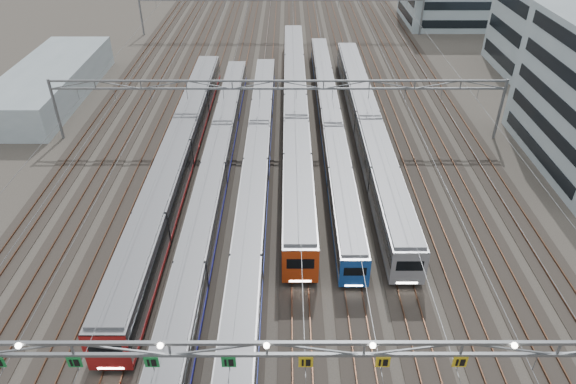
{
  "coord_description": "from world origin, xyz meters",
  "views": [
    {
      "loc": [
        1.2,
        -19.5,
        31.12
      ],
      "look_at": [
        1.23,
        22.0,
        3.5
      ],
      "focal_mm": 32.0,
      "sensor_mm": 36.0,
      "label": 1
    }
  ],
  "objects_px": {
    "train_b": "(214,175)",
    "train_f": "(367,124)",
    "west_shed": "(50,82)",
    "train_c": "(256,171)",
    "gantry_near": "(266,353)",
    "train_a": "(179,154)",
    "train_d": "(295,107)",
    "depot_bldg_mid": "(547,31)",
    "gantry_far": "(281,2)",
    "gantry_mid": "(278,92)",
    "train_e": "(330,119)"
  },
  "relations": [
    {
      "from": "train_b",
      "to": "train_f",
      "type": "distance_m",
      "value": 21.61
    },
    {
      "from": "train_f",
      "to": "west_shed",
      "type": "bearing_deg",
      "value": 163.0
    },
    {
      "from": "train_c",
      "to": "gantry_near",
      "type": "relative_size",
      "value": 1.12
    },
    {
      "from": "train_f",
      "to": "gantry_near",
      "type": "xyz_separation_m",
      "value": [
        -11.3,
        -39.58,
        4.84
      ]
    },
    {
      "from": "train_c",
      "to": "train_f",
      "type": "xyz_separation_m",
      "value": [
        13.5,
        11.11,
        0.22
      ]
    },
    {
      "from": "gantry_near",
      "to": "train_a",
      "type": "bearing_deg",
      "value": 109.45
    },
    {
      "from": "train_c",
      "to": "gantry_near",
      "type": "xyz_separation_m",
      "value": [
        2.2,
        -28.48,
        5.06
      ]
    },
    {
      "from": "train_d",
      "to": "depot_bldg_mid",
      "type": "distance_m",
      "value": 46.37
    },
    {
      "from": "depot_bldg_mid",
      "to": "gantry_far",
      "type": "bearing_deg",
      "value": 155.35
    },
    {
      "from": "gantry_far",
      "to": "train_f",
      "type": "bearing_deg",
      "value": -76.12
    },
    {
      "from": "depot_bldg_mid",
      "to": "train_d",
      "type": "bearing_deg",
      "value": -153.99
    },
    {
      "from": "train_c",
      "to": "gantry_near",
      "type": "distance_m",
      "value": 29.01
    },
    {
      "from": "train_d",
      "to": "gantry_mid",
      "type": "distance_m",
      "value": 6.62
    },
    {
      "from": "train_a",
      "to": "train_e",
      "type": "height_order",
      "value": "train_a"
    },
    {
      "from": "gantry_near",
      "to": "gantry_mid",
      "type": "distance_m",
      "value": 40.12
    },
    {
      "from": "train_f",
      "to": "gantry_far",
      "type": "relative_size",
      "value": 0.97
    },
    {
      "from": "train_e",
      "to": "depot_bldg_mid",
      "type": "distance_m",
      "value": 43.95
    },
    {
      "from": "train_c",
      "to": "gantry_mid",
      "type": "height_order",
      "value": "gantry_mid"
    },
    {
      "from": "gantry_near",
      "to": "gantry_mid",
      "type": "height_order",
      "value": "gantry_near"
    },
    {
      "from": "train_d",
      "to": "west_shed",
      "type": "bearing_deg",
      "value": 166.6
    },
    {
      "from": "train_c",
      "to": "train_e",
      "type": "bearing_deg",
      "value": 55.92
    },
    {
      "from": "train_b",
      "to": "train_d",
      "type": "relative_size",
      "value": 0.98
    },
    {
      "from": "train_d",
      "to": "train_f",
      "type": "relative_size",
      "value": 1.18
    },
    {
      "from": "west_shed",
      "to": "depot_bldg_mid",
      "type": "bearing_deg",
      "value": 8.4
    },
    {
      "from": "train_a",
      "to": "train_e",
      "type": "xyz_separation_m",
      "value": [
        18.0,
        10.05,
        -0.41
      ]
    },
    {
      "from": "train_c",
      "to": "gantry_mid",
      "type": "relative_size",
      "value": 1.12
    },
    {
      "from": "train_d",
      "to": "train_f",
      "type": "height_order",
      "value": "train_d"
    },
    {
      "from": "train_b",
      "to": "train_c",
      "type": "bearing_deg",
      "value": 10.75
    },
    {
      "from": "train_b",
      "to": "gantry_mid",
      "type": "distance_m",
      "value": 14.86
    },
    {
      "from": "gantry_mid",
      "to": "gantry_far",
      "type": "height_order",
      "value": "same"
    },
    {
      "from": "depot_bldg_mid",
      "to": "train_e",
      "type": "bearing_deg",
      "value": -147.84
    },
    {
      "from": "train_c",
      "to": "depot_bldg_mid",
      "type": "bearing_deg",
      "value": 38.48
    },
    {
      "from": "train_a",
      "to": "gantry_near",
      "type": "distance_m",
      "value": 33.98
    },
    {
      "from": "train_d",
      "to": "gantry_far",
      "type": "height_order",
      "value": "gantry_far"
    },
    {
      "from": "train_e",
      "to": "gantry_mid",
      "type": "distance_m",
      "value": 8.26
    },
    {
      "from": "train_e",
      "to": "west_shed",
      "type": "bearing_deg",
      "value": 164.06
    },
    {
      "from": "train_e",
      "to": "train_d",
      "type": "bearing_deg",
      "value": 146.13
    },
    {
      "from": "train_b",
      "to": "train_f",
      "type": "xyz_separation_m",
      "value": [
        18.0,
        11.96,
        0.24
      ]
    },
    {
      "from": "train_b",
      "to": "train_f",
      "type": "relative_size",
      "value": 1.16
    },
    {
      "from": "train_d",
      "to": "gantry_near",
      "type": "distance_m",
      "value": 45.12
    },
    {
      "from": "gantry_near",
      "to": "depot_bldg_mid",
      "type": "distance_m",
      "value": 78.42
    },
    {
      "from": "gantry_far",
      "to": "gantry_near",
      "type": "bearing_deg",
      "value": -90.03
    },
    {
      "from": "train_c",
      "to": "train_e",
      "type": "relative_size",
      "value": 1.06
    },
    {
      "from": "gantry_far",
      "to": "west_shed",
      "type": "distance_m",
      "value": 46.84
    },
    {
      "from": "gantry_mid",
      "to": "gantry_near",
      "type": "bearing_deg",
      "value": -90.07
    },
    {
      "from": "train_b",
      "to": "depot_bldg_mid",
      "type": "xyz_separation_m",
      "value": [
        50.5,
        37.42,
        4.56
      ]
    },
    {
      "from": "train_a",
      "to": "depot_bldg_mid",
      "type": "bearing_deg",
      "value": 31.21
    },
    {
      "from": "train_c",
      "to": "train_b",
      "type": "bearing_deg",
      "value": -169.25
    },
    {
      "from": "train_a",
      "to": "gantry_far",
      "type": "bearing_deg",
      "value": 78.1
    },
    {
      "from": "train_d",
      "to": "depot_bldg_mid",
      "type": "height_order",
      "value": "depot_bldg_mid"
    }
  ]
}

